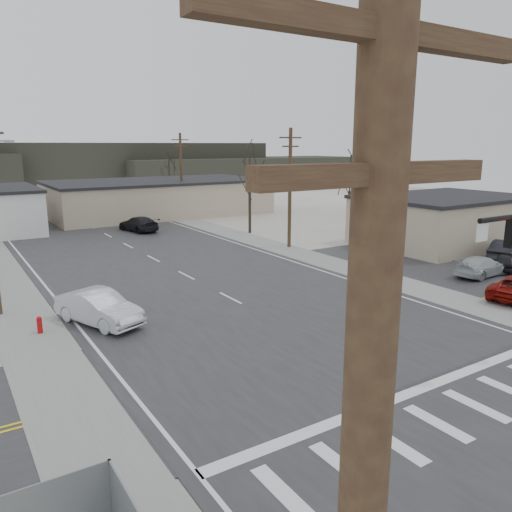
{
  "coord_description": "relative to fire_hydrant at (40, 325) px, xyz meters",
  "views": [
    {
      "loc": [
        -13.49,
        -15.9,
        8.65
      ],
      "look_at": [
        1.03,
        6.87,
        2.6
      ],
      "focal_mm": 35.0,
      "sensor_mm": 36.0,
      "label": 1
    }
  ],
  "objects": [
    {
      "name": "upole_right_b",
      "position": [
        21.7,
        32.0,
        4.77
      ],
      "size": [
        2.2,
        0.3,
        10.0
      ],
      "color": "#4E3C24",
      "rests_on": "ground"
    },
    {
      "name": "tree_lot",
      "position": [
        32.2,
        14.0,
        5.13
      ],
      "size": [
        3.52,
        3.52,
        7.84
      ],
      "color": "#322A1E",
      "rests_on": "ground"
    },
    {
      "name": "cross_road",
      "position": [
        10.2,
        -8.0,
        -0.43
      ],
      "size": [
        90.0,
        10.0,
        0.04
      ],
      "primitive_type": "cube",
      "color": "#29282B",
      "rests_on": "ground"
    },
    {
      "name": "upole_right_a",
      "position": [
        21.7,
        10.0,
        4.77
      ],
      "size": [
        2.2,
        0.3,
        10.0
      ],
      "color": "#4E3C24",
      "rests_on": "ground"
    },
    {
      "name": "ground",
      "position": [
        10.2,
        -8.0,
        -0.45
      ],
      "size": [
        140.0,
        140.0,
        0.0
      ],
      "primitive_type": "plane",
      "color": "white",
      "rests_on": "ground"
    },
    {
      "name": "parking_lot",
      "position": [
        30.2,
        -2.0,
        -0.44
      ],
      "size": [
        18.0,
        20.0,
        0.03
      ],
      "primitive_type": "cube",
      "color": "#29282B",
      "rests_on": "ground"
    },
    {
      "name": "car_far_a",
      "position": [
        13.54,
        24.68,
        0.34
      ],
      "size": [
        3.15,
        5.46,
        1.49
      ],
      "primitive_type": "imported",
      "rotation": [
        0.0,
        0.0,
        3.36
      ],
      "color": "black",
      "rests_on": "main_road"
    },
    {
      "name": "car_parked_dark_a",
      "position": [
        29.64,
        -4.8,
        0.18
      ],
      "size": [
        3.81,
        2.74,
        1.21
      ],
      "primitive_type": "imported",
      "rotation": [
        0.0,
        0.0,
        1.99
      ],
      "color": "black",
      "rests_on": "parking_lot"
    },
    {
      "name": "tree_right_mid",
      "position": [
        22.7,
        18.0,
        5.48
      ],
      "size": [
        3.74,
        3.74,
        8.33
      ],
      "color": "#322A1E",
      "rests_on": "ground"
    },
    {
      "name": "building_lot",
      "position": [
        34.2,
        4.0,
        1.71
      ],
      "size": [
        14.3,
        10.3,
        4.3
      ],
      "color": "tan",
      "rests_on": "ground"
    },
    {
      "name": "hill_right",
      "position": [
        60.2,
        82.0,
        2.3
      ],
      "size": [
        60.0,
        18.0,
        5.5
      ],
      "primitive_type": "cube",
      "color": "#333026",
      "rests_on": "ground"
    },
    {
      "name": "car_parked_dark_b",
      "position": [
        32.44,
        -3.09,
        0.38
      ],
      "size": [
        5.16,
        3.16,
        1.61
      ],
      "primitive_type": "imported",
      "rotation": [
        0.0,
        0.0,
        1.89
      ],
      "color": "black",
      "rests_on": "parking_lot"
    },
    {
      "name": "main_road",
      "position": [
        10.2,
        7.0,
        -0.43
      ],
      "size": [
        18.0,
        110.0,
        0.05
      ],
      "primitive_type": "cube",
      "color": "#29282B",
      "rests_on": "ground"
    },
    {
      "name": "sidewalk_right",
      "position": [
        20.8,
        12.0,
        -0.42
      ],
      "size": [
        3.0,
        90.0,
        0.06
      ],
      "primitive_type": "cube",
      "color": "gray",
      "rests_on": "ground"
    },
    {
      "name": "sedan_crossing",
      "position": [
        2.7,
        -0.19,
        0.41
      ],
      "size": [
        3.47,
        5.26,
        1.64
      ],
      "primitive_type": "imported",
      "rotation": [
        0.0,
        0.0,
        0.38
      ],
      "color": "#B5BBC1",
      "rests_on": "main_road"
    },
    {
      "name": "tree_right_far",
      "position": [
        25.2,
        44.0,
        5.13
      ],
      "size": [
        3.52,
        3.52,
        7.84
      ],
      "color": "#322A1E",
      "rests_on": "ground"
    },
    {
      "name": "building_right_far",
      "position": [
        20.2,
        36.0,
        1.7
      ],
      "size": [
        26.3,
        14.3,
        4.3
      ],
      "color": "tan",
      "rests_on": "ground"
    },
    {
      "name": "fire_hydrant",
      "position": [
        0.0,
        0.0,
        0.0
      ],
      "size": [
        0.24,
        0.24,
        0.87
      ],
      "color": "#A50C0C",
      "rests_on": "ground"
    },
    {
      "name": "sidewalk_left",
      "position": [
        -0.4,
        12.0,
        -0.42
      ],
      "size": [
        3.0,
        90.0,
        0.06
      ],
      "primitive_type": "cube",
      "color": "gray",
      "rests_on": "ground"
    },
    {
      "name": "hill_center",
      "position": [
        25.2,
        88.0,
        4.05
      ],
      "size": [
        80.0,
        18.0,
        9.0
      ],
      "primitive_type": "cube",
      "color": "#333026",
      "rests_on": "ground"
    },
    {
      "name": "car_far_b",
      "position": [
        8.63,
        51.32,
        0.3
      ],
      "size": [
        2.97,
        4.47,
        1.41
      ],
      "primitive_type": "imported",
      "rotation": [
        0.0,
        0.0,
        -0.34
      ],
      "color": "black",
      "rests_on": "main_road"
    },
    {
      "name": "car_parked_silver",
      "position": [
        26.84,
        -4.73,
        0.24
      ],
      "size": [
        4.62,
        2.1,
        1.31
      ],
      "primitive_type": "imported",
      "rotation": [
        0.0,
        0.0,
        1.63
      ],
      "color": "#AEB6BA",
      "rests_on": "parking_lot"
    }
  ]
}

